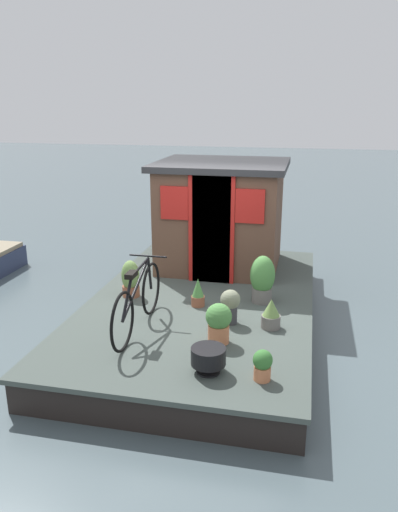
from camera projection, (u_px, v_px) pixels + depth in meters
name	position (u px, v px, depth m)	size (l,w,h in m)	color
ground_plane	(202.00, 325.00, 7.46)	(60.00, 60.00, 0.00)	#4C5B60
houseboat_deck	(202.00, 311.00, 7.39)	(5.33, 3.17, 0.44)	#424C47
houseboat_cabin	(221.00, 214.00, 8.51)	(1.92, 2.15, 1.80)	brown
bicycle	(138.00, 301.00, 6.18)	(1.78, 0.50, 0.85)	black
potted_plant_rosemary	(131.00, 279.00, 7.31)	(0.26, 0.26, 0.55)	#935138
potted_plant_succulent	(230.00, 304.00, 6.42)	(0.26, 0.26, 0.45)	#38383D
potted_plant_fern	(198.00, 293.00, 6.98)	(0.19, 0.19, 0.40)	#935138
potted_plant_ivy	(262.00, 279.00, 7.07)	(0.35, 0.35, 0.69)	slate
potted_plant_lavender	(263.00, 364.00, 5.12)	(0.20, 0.20, 0.34)	#C6754C
potted_plant_geranium	(219.00, 322.00, 5.90)	(0.31, 0.31, 0.49)	#C6754C
potted_plant_basil	(271.00, 314.00, 6.31)	(0.24, 0.24, 0.39)	slate
charcoal_grill	(208.00, 357.00, 5.27)	(0.37, 0.37, 0.28)	black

